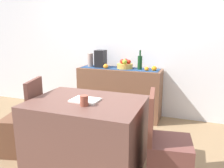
{
  "coord_description": "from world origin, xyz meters",
  "views": [
    {
      "loc": [
        1.02,
        -2.59,
        1.45
      ],
      "look_at": [
        -0.05,
        0.34,
        0.7
      ],
      "focal_mm": 36.73,
      "sensor_mm": 36.0,
      "label": 1
    }
  ],
  "objects_px": {
    "ceramic_vase": "(90,60)",
    "chair_by_corner": "(167,158)",
    "dining_table": "(87,134)",
    "fruit_bowl": "(125,66)",
    "sideboard_console": "(119,93)",
    "wine_bottle": "(140,62)",
    "coffee_cup": "(84,101)",
    "coffee_maker": "(101,59)",
    "chair_near_window": "(24,131)",
    "open_book": "(85,100)"
  },
  "relations": [
    {
      "from": "ceramic_vase",
      "to": "chair_by_corner",
      "type": "height_order",
      "value": "ceramic_vase"
    },
    {
      "from": "dining_table",
      "to": "fruit_bowl",
      "type": "bearing_deg",
      "value": 91.71
    },
    {
      "from": "sideboard_console",
      "to": "dining_table",
      "type": "bearing_deg",
      "value": -84.88
    },
    {
      "from": "wine_bottle",
      "to": "dining_table",
      "type": "height_order",
      "value": "wine_bottle"
    },
    {
      "from": "coffee_cup",
      "to": "chair_by_corner",
      "type": "xyz_separation_m",
      "value": [
        0.79,
        0.14,
        -0.52
      ]
    },
    {
      "from": "ceramic_vase",
      "to": "chair_by_corner",
      "type": "distance_m",
      "value": 2.23
    },
    {
      "from": "coffee_maker",
      "to": "dining_table",
      "type": "height_order",
      "value": "coffee_maker"
    },
    {
      "from": "dining_table",
      "to": "chair_near_window",
      "type": "distance_m",
      "value": 0.84
    },
    {
      "from": "dining_table",
      "to": "coffee_cup",
      "type": "xyz_separation_m",
      "value": [
        0.05,
        -0.14,
        0.42
      ]
    },
    {
      "from": "fruit_bowl",
      "to": "chair_near_window",
      "type": "relative_size",
      "value": 0.28
    },
    {
      "from": "open_book",
      "to": "coffee_cup",
      "type": "distance_m",
      "value": 0.16
    },
    {
      "from": "sideboard_console",
      "to": "wine_bottle",
      "type": "distance_m",
      "value": 0.63
    },
    {
      "from": "sideboard_console",
      "to": "chair_by_corner",
      "type": "height_order",
      "value": "chair_by_corner"
    },
    {
      "from": "wine_bottle",
      "to": "open_book",
      "type": "xyz_separation_m",
      "value": [
        -0.21,
        -1.51,
        -0.19
      ]
    },
    {
      "from": "open_book",
      "to": "chair_near_window",
      "type": "xyz_separation_m",
      "value": [
        -0.83,
        0.01,
        -0.48
      ]
    },
    {
      "from": "wine_bottle",
      "to": "chair_by_corner",
      "type": "distance_m",
      "value": 1.77
    },
    {
      "from": "fruit_bowl",
      "to": "chair_near_window",
      "type": "bearing_deg",
      "value": -117.82
    },
    {
      "from": "sideboard_console",
      "to": "wine_bottle",
      "type": "height_order",
      "value": "wine_bottle"
    },
    {
      "from": "fruit_bowl",
      "to": "chair_near_window",
      "type": "xyz_separation_m",
      "value": [
        -0.79,
        -1.5,
        -0.6
      ]
    },
    {
      "from": "open_book",
      "to": "coffee_cup",
      "type": "bearing_deg",
      "value": -63.92
    },
    {
      "from": "coffee_maker",
      "to": "chair_near_window",
      "type": "bearing_deg",
      "value": -103.82
    },
    {
      "from": "chair_near_window",
      "to": "chair_by_corner",
      "type": "bearing_deg",
      "value": -0.22
    },
    {
      "from": "sideboard_console",
      "to": "coffee_maker",
      "type": "xyz_separation_m",
      "value": [
        -0.33,
        0.0,
        0.56
      ]
    },
    {
      "from": "sideboard_console",
      "to": "coffee_maker",
      "type": "bearing_deg",
      "value": 180.0
    },
    {
      "from": "coffee_maker",
      "to": "chair_by_corner",
      "type": "bearing_deg",
      "value": -49.13
    },
    {
      "from": "wine_bottle",
      "to": "coffee_cup",
      "type": "height_order",
      "value": "wine_bottle"
    },
    {
      "from": "coffee_maker",
      "to": "coffee_cup",
      "type": "bearing_deg",
      "value": -72.51
    },
    {
      "from": "coffee_cup",
      "to": "open_book",
      "type": "bearing_deg",
      "value": 113.98
    },
    {
      "from": "open_book",
      "to": "wine_bottle",
      "type": "bearing_deg",
      "value": 84.22
    },
    {
      "from": "dining_table",
      "to": "chair_by_corner",
      "type": "height_order",
      "value": "chair_by_corner"
    },
    {
      "from": "chair_near_window",
      "to": "wine_bottle",
      "type": "bearing_deg",
      "value": 55.35
    },
    {
      "from": "wine_bottle",
      "to": "chair_near_window",
      "type": "xyz_separation_m",
      "value": [
        -1.04,
        -1.5,
        -0.68
      ]
    },
    {
      "from": "coffee_cup",
      "to": "chair_near_window",
      "type": "relative_size",
      "value": 0.11
    },
    {
      "from": "wine_bottle",
      "to": "coffee_maker",
      "type": "height_order",
      "value": "wine_bottle"
    },
    {
      "from": "ceramic_vase",
      "to": "coffee_cup",
      "type": "relative_size",
      "value": 2.28
    },
    {
      "from": "ceramic_vase",
      "to": "chair_by_corner",
      "type": "relative_size",
      "value": 0.25
    },
    {
      "from": "fruit_bowl",
      "to": "wine_bottle",
      "type": "relative_size",
      "value": 0.82
    },
    {
      "from": "dining_table",
      "to": "open_book",
      "type": "xyz_separation_m",
      "value": [
        -0.01,
        -0.01,
        0.38
      ]
    },
    {
      "from": "coffee_cup",
      "to": "chair_by_corner",
      "type": "relative_size",
      "value": 0.11
    },
    {
      "from": "dining_table",
      "to": "chair_by_corner",
      "type": "xyz_separation_m",
      "value": [
        0.84,
        -0.0,
        -0.1
      ]
    },
    {
      "from": "coffee_cup",
      "to": "coffee_maker",
      "type": "bearing_deg",
      "value": 107.49
    },
    {
      "from": "chair_near_window",
      "to": "dining_table",
      "type": "bearing_deg",
      "value": -0.28
    },
    {
      "from": "dining_table",
      "to": "open_book",
      "type": "bearing_deg",
      "value": -138.86
    },
    {
      "from": "sideboard_console",
      "to": "fruit_bowl",
      "type": "bearing_deg",
      "value": 0.0
    },
    {
      "from": "chair_by_corner",
      "to": "coffee_maker",
      "type": "bearing_deg",
      "value": 130.87
    },
    {
      "from": "fruit_bowl",
      "to": "wine_bottle",
      "type": "height_order",
      "value": "wine_bottle"
    },
    {
      "from": "wine_bottle",
      "to": "coffee_maker",
      "type": "distance_m",
      "value": 0.67
    },
    {
      "from": "wine_bottle",
      "to": "fruit_bowl",
      "type": "bearing_deg",
      "value": 180.0
    },
    {
      "from": "ceramic_vase",
      "to": "chair_near_window",
      "type": "distance_m",
      "value": 1.66
    },
    {
      "from": "coffee_maker",
      "to": "ceramic_vase",
      "type": "xyz_separation_m",
      "value": [
        -0.19,
        0.0,
        -0.03
      ]
    }
  ]
}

